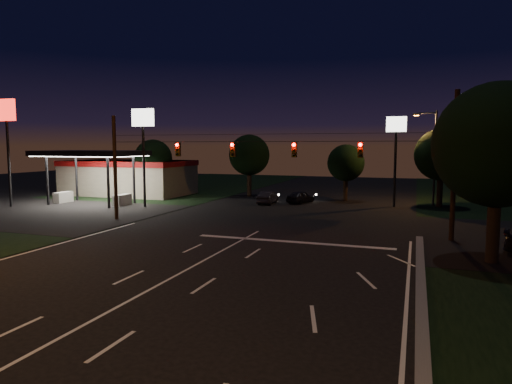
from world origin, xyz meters
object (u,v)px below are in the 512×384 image
at_px(utility_pole_right, 451,241).
at_px(car_oncoming_a, 301,197).
at_px(car_oncoming_b, 268,198).
at_px(tree_right_near, 498,147).

xyz_separation_m(utility_pole_right, car_oncoming_a, (-13.00, 14.96, 0.61)).
xyz_separation_m(utility_pole_right, car_oncoming_b, (-15.91, 13.18, 0.61)).
bearing_deg(utility_pole_right, tree_right_near, -72.47).
bearing_deg(car_oncoming_a, utility_pole_right, 149.25).
height_order(utility_pole_right, tree_right_near, tree_right_near).
xyz_separation_m(tree_right_near, car_oncoming_a, (-14.53, 19.79, -5.07)).
height_order(utility_pole_right, car_oncoming_a, utility_pole_right).
relative_size(utility_pole_right, car_oncoming_a, 2.51).
height_order(tree_right_near, car_oncoming_a, tree_right_near).
distance_m(tree_right_near, car_oncoming_a, 25.07).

